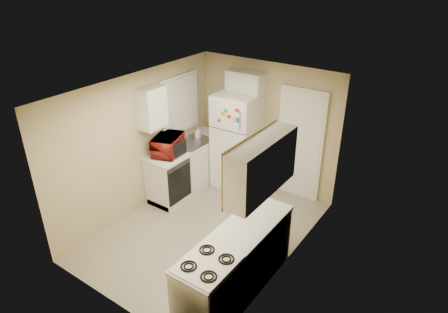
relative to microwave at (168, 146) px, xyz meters
The scene contains 19 objects.
floor 1.62m from the microwave, 20.82° to the right, with size 3.80×3.80×0.00m, color #AEA88E.
ceiling 1.83m from the microwave, 20.82° to the right, with size 3.80×3.80×0.00m, color white.
wall_left 0.53m from the microwave, 119.76° to the right, with size 3.80×3.80×0.00m, color tan.
wall_right 2.59m from the microwave, ahead, with size 3.80×3.80×0.00m, color tan.
wall_back 1.87m from the microwave, 51.83° to the left, with size 2.80×2.80×0.00m, color tan.
wall_front 2.61m from the microwave, 63.80° to the right, with size 2.80×2.80×0.00m, color tan.
left_counter 0.76m from the microwave, 83.83° to the left, with size 0.60×1.80×0.90m, color silver.
dishwasher 0.67m from the microwave, 21.98° to the right, with size 0.03×0.58×0.72m, color black.
sink 0.64m from the microwave, 85.34° to the left, with size 0.54×0.74×0.16m, color gray.
microwave is the anchor object (origin of this frame).
soap_bottle 0.85m from the microwave, 90.00° to the left, with size 0.09×0.10×0.21m, color silver.
window_blinds 0.85m from the microwave, 108.92° to the left, with size 0.10×0.98×1.08m, color silver.
upper_cabinet_left 0.79m from the microwave, 114.72° to the right, with size 0.30×0.45×0.70m, color silver.
refrigerator 1.33m from the microwave, 56.54° to the left, with size 0.76×0.74×1.84m, color white.
cabinet_over_fridge 1.79m from the microwave, 60.26° to the left, with size 0.70×0.30×0.40m, color silver.
interior_door 2.33m from the microwave, 37.56° to the left, with size 0.86×0.06×2.08m, color white.
right_counter 2.64m from the microwave, 28.81° to the right, with size 0.60×2.00×0.90m, color silver.
stove 2.99m from the microwave, 39.38° to the right, with size 0.57×0.70×0.85m, color white.
upper_cabinet_right 2.68m from the microwave, 21.33° to the right, with size 0.30×1.20×0.70m, color silver.
Camera 1 is at (3.26, -4.18, 4.05)m, focal length 32.00 mm.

